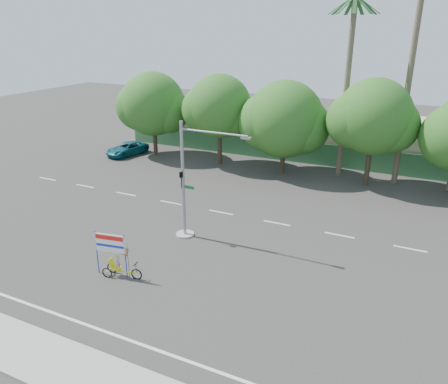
% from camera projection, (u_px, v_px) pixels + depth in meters
% --- Properties ---
extents(ground, '(120.00, 120.00, 0.00)m').
position_uv_depth(ground, '(188.00, 276.00, 22.16)').
color(ground, '#33302D').
rests_on(ground, ground).
extents(sidewalk_near, '(50.00, 2.40, 0.12)m').
position_uv_depth(sidewalk_near, '(84.00, 375.00, 15.83)').
color(sidewalk_near, gray).
rests_on(sidewalk_near, ground).
extents(fence, '(38.00, 0.08, 2.00)m').
position_uv_depth(fence, '(305.00, 153.00, 39.91)').
color(fence, '#336B3D').
rests_on(fence, ground).
extents(building_left, '(12.00, 8.00, 4.00)m').
position_uv_depth(building_left, '(227.00, 123.00, 47.37)').
color(building_left, beige).
rests_on(building_left, ground).
extents(building_right, '(14.00, 8.00, 3.60)m').
position_uv_depth(building_right, '(404.00, 143.00, 40.19)').
color(building_right, beige).
rests_on(building_right, ground).
extents(tree_far_left, '(7.14, 6.00, 7.96)m').
position_uv_depth(tree_far_left, '(153.00, 106.00, 41.27)').
color(tree_far_left, '#473828').
rests_on(tree_far_left, ground).
extents(tree_left, '(6.66, 5.60, 8.07)m').
position_uv_depth(tree_left, '(219.00, 109.00, 38.34)').
color(tree_left, '#473828').
rests_on(tree_left, ground).
extents(tree_center, '(7.62, 6.40, 7.85)m').
position_uv_depth(tree_center, '(284.00, 121.00, 36.14)').
color(tree_center, '#473828').
rests_on(tree_center, ground).
extents(tree_right, '(6.90, 5.80, 8.36)m').
position_uv_depth(tree_right, '(373.00, 119.00, 33.05)').
color(tree_right, '#473828').
rests_on(tree_right, ground).
extents(palm_tall, '(3.73, 3.79, 17.45)m').
position_uv_depth(palm_tall, '(414.00, 47.00, 31.61)').
color(palm_tall, '#70604C').
rests_on(palm_tall, ground).
extents(palm_short, '(3.73, 3.79, 14.45)m').
position_uv_depth(palm_short, '(349.00, 67.00, 34.00)').
color(palm_short, '#70604C').
rests_on(palm_short, ground).
extents(traffic_signal, '(4.72, 1.10, 7.00)m').
position_uv_depth(traffic_signal, '(188.00, 191.00, 25.35)').
color(traffic_signal, gray).
rests_on(traffic_signal, ground).
extents(trike_billboard, '(2.45, 0.78, 2.43)m').
position_uv_depth(trike_billboard, '(116.00, 259.00, 21.87)').
color(trike_billboard, black).
rests_on(trike_billboard, ground).
extents(pickup_truck, '(2.92, 4.72, 1.22)m').
position_uv_depth(pickup_truck, '(127.00, 149.00, 42.63)').
color(pickup_truck, '#0E5665').
rests_on(pickup_truck, ground).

